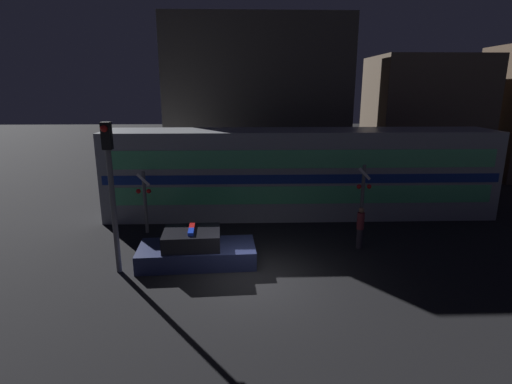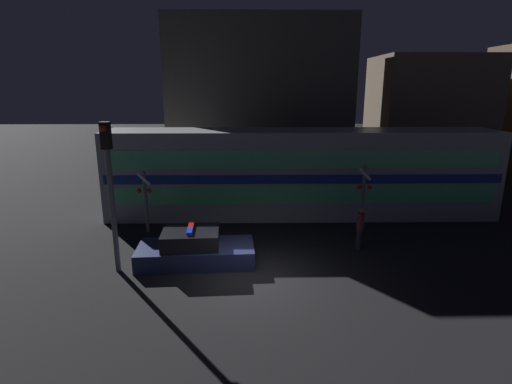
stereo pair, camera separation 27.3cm
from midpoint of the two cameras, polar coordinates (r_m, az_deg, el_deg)
ground_plane at (r=13.96m, az=0.15°, el=-12.58°), size 120.00×120.00×0.00m
train at (r=20.45m, az=6.73°, el=2.71°), size 19.34×2.87×4.36m
police_car at (r=15.27m, az=-8.24°, el=-8.12°), size 4.42×2.18×1.40m
pedestrian at (r=16.76m, az=15.09°, el=-4.98°), size 0.29×0.29×1.75m
crossing_signal_near at (r=18.30m, az=15.46°, el=-0.68°), size 0.66×0.32×3.13m
crossing_signal_far at (r=18.49m, az=-15.11°, el=-0.99°), size 0.66×0.32×2.82m
traffic_light_corner at (r=14.41m, az=-19.60°, el=1.16°), size 0.30×0.46×5.31m
building_left at (r=27.09m, az=0.74°, el=12.42°), size 11.44×5.83×10.62m
building_center at (r=30.72m, az=23.45°, el=9.49°), size 7.30×5.69×8.46m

